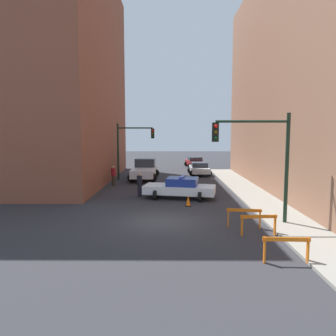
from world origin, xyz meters
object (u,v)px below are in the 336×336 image
object	(u,v)px
police_car	(180,188)
pedestrian_crossing	(139,184)
barrier_back	(244,215)
pedestrian_corner	(113,175)
traffic_light_near	(263,151)
barrier_mid	(259,221)
parked_car_mid	(195,162)
parked_car_near	(199,168)
traffic_cone	(188,201)
white_truck	(144,170)
traffic_light_far	(130,143)
barrier_front	(286,245)

from	to	relation	value
police_car	pedestrian_crossing	size ratio (longest dim) A/B	2.99
pedestrian_crossing	barrier_back	bearing A→B (deg)	11.36
pedestrian_corner	traffic_light_near	bearing A→B (deg)	-82.13
traffic_light_near	police_car	size ratio (longest dim) A/B	1.05
barrier_mid	pedestrian_crossing	bearing A→B (deg)	124.64
parked_car_mid	pedestrian_crossing	distance (m)	19.70
parked_car_near	traffic_cone	world-z (taller)	parked_car_near
white_truck	parked_car_mid	xyz separation A→B (m)	(5.55, 10.62, -0.23)
traffic_light_far	barrier_mid	bearing A→B (deg)	-65.48
barrier_back	traffic_cone	distance (m)	5.07
parked_car_near	barrier_back	bearing A→B (deg)	-90.03
parked_car_near	barrier_mid	bearing A→B (deg)	-89.05
police_car	barrier_front	size ratio (longest dim) A/B	3.10
traffic_light_near	barrier_mid	distance (m)	3.41
barrier_front	traffic_cone	size ratio (longest dim) A/B	2.44
police_car	barrier_front	xyz separation A→B (m)	(3.24, -10.89, -0.11)
white_truck	parked_car_near	distance (m)	6.32
traffic_light_far	police_car	world-z (taller)	traffic_light_far
barrier_back	barrier_mid	bearing A→B (deg)	-72.19
pedestrian_crossing	parked_car_near	bearing A→B (deg)	130.53
traffic_light_near	pedestrian_corner	bearing A→B (deg)	128.29
traffic_light_far	pedestrian_crossing	size ratio (longest dim) A/B	3.13
barrier_back	white_truck	bearing A→B (deg)	110.31
traffic_light_near	traffic_light_far	xyz separation A→B (m)	(-8.03, 14.71, -0.13)
traffic_light_far	barrier_front	xyz separation A→B (m)	(7.61, -19.38, -2.78)
pedestrian_corner	traffic_light_far	bearing A→B (deg)	42.62
traffic_light_near	traffic_cone	distance (m)	6.03
traffic_light_far	police_car	xyz separation A→B (m)	(4.37, -8.49, -2.67)
parked_car_near	police_car	bearing A→B (deg)	-102.17
parked_car_near	traffic_cone	distance (m)	14.59
barrier_front	barrier_mid	size ratio (longest dim) A/B	1.00
pedestrian_corner	barrier_front	xyz separation A→B (m)	(8.60, -16.11, -0.24)
parked_car_near	pedestrian_crossing	world-z (taller)	pedestrian_crossing
parked_car_near	pedestrian_corner	world-z (taller)	pedestrian_corner
police_car	parked_car_mid	distance (m)	19.77
traffic_light_near	traffic_cone	xyz separation A→B (m)	(-3.25, 3.94, -3.21)
traffic_light_near	parked_car_near	distance (m)	18.66
pedestrian_corner	traffic_cone	xyz separation A→B (m)	(5.78, -7.50, -0.54)
traffic_light_far	white_truck	distance (m)	2.84
white_truck	traffic_cone	world-z (taller)	white_truck
police_car	pedestrian_corner	bearing A→B (deg)	56.97
barrier_mid	barrier_back	bearing A→B (deg)	107.81
parked_car_mid	traffic_light_near	bearing A→B (deg)	-93.28
police_car	traffic_cone	bearing A→B (deg)	-158.59
police_car	barrier_front	world-z (taller)	police_car
barrier_mid	pedestrian_corner	bearing A→B (deg)	122.85
police_car	parked_car_near	distance (m)	12.40
traffic_light_near	parked_car_near	size ratio (longest dim) A/B	1.20
barrier_front	barrier_mid	distance (m)	2.98
parked_car_mid	police_car	bearing A→B (deg)	-103.10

